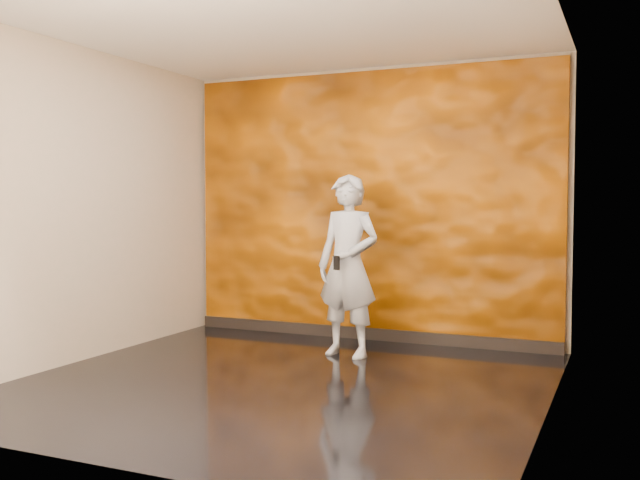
% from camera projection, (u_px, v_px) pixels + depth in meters
% --- Properties ---
extents(room, '(4.02, 4.02, 2.81)m').
position_uv_depth(room, '(283.00, 205.00, 5.54)').
color(room, black).
rests_on(room, ground).
extents(feature_wall, '(3.90, 0.06, 2.75)m').
position_uv_depth(feature_wall, '(368.00, 206.00, 7.34)').
color(feature_wall, '#DA6A00').
rests_on(feature_wall, ground).
extents(baseboard, '(3.90, 0.04, 0.12)m').
position_uv_depth(baseboard, '(366.00, 333.00, 7.37)').
color(baseboard, black).
rests_on(baseboard, ground).
extents(man, '(0.67, 0.49, 1.67)m').
position_uv_depth(man, '(348.00, 266.00, 6.53)').
color(man, '#91959F').
rests_on(man, ground).
extents(phone, '(0.07, 0.04, 0.13)m').
position_uv_depth(phone, '(337.00, 263.00, 6.31)').
color(phone, black).
rests_on(phone, man).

